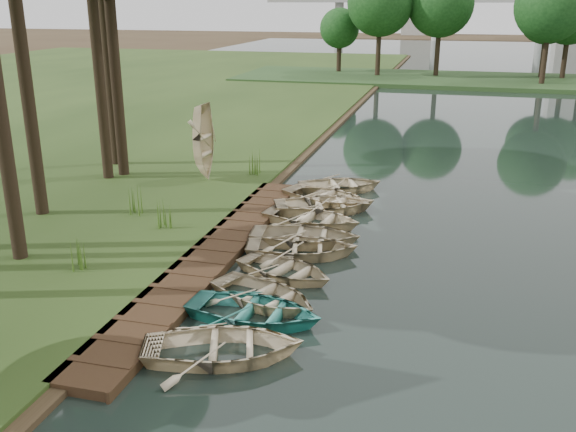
% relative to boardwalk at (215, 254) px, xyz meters
% --- Properties ---
extents(ground, '(300.00, 300.00, 0.00)m').
position_rel_boardwalk_xyz_m(ground, '(1.60, 0.00, -0.15)').
color(ground, '#3D2F1D').
extents(boardwalk, '(1.60, 16.00, 0.30)m').
position_rel_boardwalk_xyz_m(boardwalk, '(0.00, 0.00, 0.00)').
color(boardwalk, '#362315').
rests_on(boardwalk, ground).
extents(peninsula, '(50.00, 14.00, 0.45)m').
position_rel_boardwalk_xyz_m(peninsula, '(9.60, 50.00, 0.08)').
color(peninsula, '#28441E').
rests_on(peninsula, ground).
extents(far_trees, '(45.60, 5.60, 8.80)m').
position_rel_boardwalk_xyz_m(far_trees, '(6.27, 50.00, 6.28)').
color(far_trees, black).
rests_on(far_trees, peninsula).
extents(bridge, '(95.90, 4.00, 8.60)m').
position_rel_boardwalk_xyz_m(bridge, '(13.91, 120.00, 6.93)').
color(bridge, '#A5A5A0').
rests_on(bridge, ground).
extents(building_b, '(8.00, 8.00, 12.00)m').
position_rel_boardwalk_xyz_m(building_b, '(-3.40, 145.00, 5.85)').
color(building_b, '#A5A5A0').
rests_on(building_b, ground).
extents(rowboat_0, '(4.35, 3.67, 0.77)m').
position_rel_boardwalk_xyz_m(rowboat_0, '(2.44, -5.75, 0.28)').
color(rowboat_0, beige).
rests_on(rowboat_0, water).
extents(rowboat_1, '(3.74, 2.79, 0.74)m').
position_rel_boardwalk_xyz_m(rowboat_1, '(2.57, -3.85, 0.27)').
color(rowboat_1, teal).
rests_on(rowboat_1, water).
extents(rowboat_2, '(3.99, 3.52, 0.69)m').
position_rel_boardwalk_xyz_m(rowboat_2, '(2.52, -2.82, 0.24)').
color(rowboat_2, beige).
rests_on(rowboat_2, water).
extents(rowboat_3, '(3.73, 3.21, 0.65)m').
position_rel_boardwalk_xyz_m(rowboat_3, '(2.60, -0.97, 0.22)').
color(rowboat_3, beige).
rests_on(rowboat_3, water).
extents(rowboat_4, '(4.06, 3.26, 0.75)m').
position_rel_boardwalk_xyz_m(rowboat_4, '(2.69, 0.79, 0.27)').
color(rowboat_4, beige).
rests_on(rowboat_4, water).
extents(rowboat_5, '(3.98, 3.04, 0.77)m').
position_rel_boardwalk_xyz_m(rowboat_5, '(2.55, 1.83, 0.29)').
color(rowboat_5, beige).
rests_on(rowboat_5, water).
extents(rowboat_6, '(4.10, 3.27, 0.76)m').
position_rel_boardwalk_xyz_m(rowboat_6, '(2.35, 3.74, 0.28)').
color(rowboat_6, beige).
rests_on(rowboat_6, water).
extents(rowboat_7, '(4.71, 4.09, 0.82)m').
position_rel_boardwalk_xyz_m(rowboat_7, '(2.51, 5.38, 0.31)').
color(rowboat_7, beige).
rests_on(rowboat_7, water).
extents(rowboat_8, '(4.72, 4.13, 0.81)m').
position_rel_boardwalk_xyz_m(rowboat_8, '(2.39, 6.36, 0.31)').
color(rowboat_8, beige).
rests_on(rowboat_8, water).
extents(rowboat_9, '(4.33, 3.81, 0.75)m').
position_rel_boardwalk_xyz_m(rowboat_9, '(2.56, 8.42, 0.27)').
color(rowboat_9, beige).
rests_on(rowboat_9, water).
extents(stored_rowboat, '(3.40, 2.43, 0.70)m').
position_rel_boardwalk_xyz_m(stored_rowboat, '(-3.37, 7.80, 0.50)').
color(stored_rowboat, beige).
rests_on(stored_rowboat, bank).
extents(reeds_0, '(0.60, 0.60, 0.94)m').
position_rel_boardwalk_xyz_m(reeds_0, '(-3.31, -2.48, 0.62)').
color(reeds_0, '#3F661E').
rests_on(reeds_0, bank).
extents(reeds_1, '(0.60, 0.60, 0.94)m').
position_rel_boardwalk_xyz_m(reeds_1, '(-2.47, 1.52, 0.62)').
color(reeds_1, '#3F661E').
rests_on(reeds_1, bank).
extents(reeds_2, '(0.60, 0.60, 1.04)m').
position_rel_boardwalk_xyz_m(reeds_2, '(-4.14, 2.61, 0.67)').
color(reeds_2, '#3F661E').
rests_on(reeds_2, bank).
extents(reeds_3, '(0.60, 0.60, 1.06)m').
position_rel_boardwalk_xyz_m(reeds_3, '(-1.62, 9.25, 0.68)').
color(reeds_3, '#3F661E').
rests_on(reeds_3, bank).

